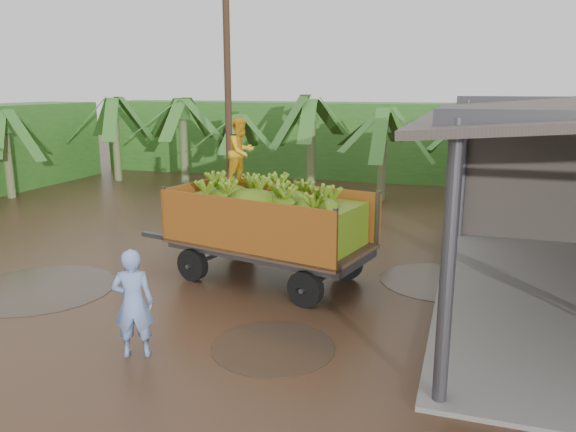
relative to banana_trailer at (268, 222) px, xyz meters
name	(u,v)px	position (x,y,z in m)	size (l,w,h in m)	color
ground	(212,280)	(-1.23, -0.47, -1.37)	(100.00, 100.00, 0.00)	black
hedge_north	(315,139)	(-3.23, 15.53, 0.43)	(22.00, 3.00, 3.60)	#2D661E
banana_trailer	(268,222)	(0.00, 0.00, 0.00)	(6.38, 3.18, 3.67)	#C26F1B
man_blue	(133,303)	(-0.82, -4.20, -0.45)	(0.67, 0.44, 1.84)	#7596D6
utility_pole	(228,91)	(-4.07, 7.02, 2.82)	(1.20, 0.24, 8.27)	#47301E
banana_plants	(180,155)	(-6.00, 6.88, 0.51)	(24.73, 20.35, 4.10)	#2D661E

